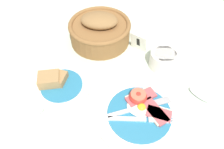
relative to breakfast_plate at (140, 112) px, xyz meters
The scene contains 9 objects.
ground_plane 0.09m from the breakfast_plate, 166.61° to the left, with size 3.00×3.00×0.00m, color #B7CCB7.
breakfast_plate is the anchor object (origin of this frame).
bread_plate 0.26m from the breakfast_plate, behind, with size 0.18×0.18×0.05m.
sugar_cup 0.21m from the breakfast_plate, 88.32° to the left, with size 0.09×0.09×0.06m.
bread_basket 0.34m from the breakfast_plate, 135.30° to the left, with size 0.22×0.22×0.11m.
number_card 0.27m from the breakfast_plate, 110.01° to the left, with size 0.07×0.05×0.07m.
teaspoon_by_saucer 0.28m from the breakfast_plate, 156.54° to the right, with size 0.08×0.19×0.01m.
teaspoon_near_cup 0.19m from the breakfast_plate, 50.90° to the left, with size 0.19×0.09×0.01m.
teaspoon_stray 0.19m from the breakfast_plate, 151.50° to the right, with size 0.04×0.19×0.01m.
Camera 1 is at (0.15, -0.34, 0.54)m, focal length 35.00 mm.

